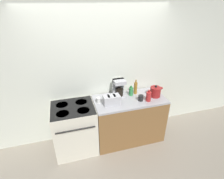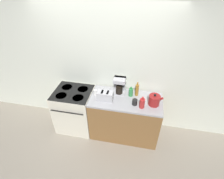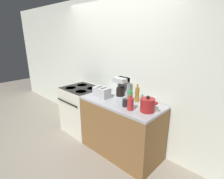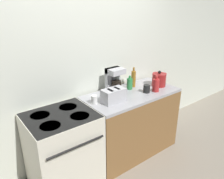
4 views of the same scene
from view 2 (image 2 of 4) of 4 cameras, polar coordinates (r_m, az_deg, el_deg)
ground_plane at (r=3.71m, az=-4.35°, el=-16.32°), size 12.00×12.00×0.00m
wall_back at (r=3.35m, az=-2.27°, el=7.05°), size 8.00×0.05×2.60m
stove at (r=3.71m, az=-11.92°, el=-6.31°), size 0.74×0.69×0.92m
counter_block at (r=3.50m, az=4.21°, el=-8.90°), size 1.32×0.64×0.92m
kettle at (r=3.10m, az=13.65°, el=-3.37°), size 0.25×0.20×0.23m
toaster at (r=3.12m, az=-2.29°, el=-2.04°), size 0.29×0.16×0.17m
coffee_maker at (r=3.24m, az=2.50°, el=1.48°), size 0.21×0.19×0.33m
bottle_green at (r=3.23m, az=6.17°, el=-0.85°), size 0.08×0.08×0.19m
bottle_amber at (r=3.23m, az=8.15°, el=-0.11°), size 0.06×0.06×0.29m
bottle_red at (r=3.00m, az=9.81°, el=-4.42°), size 0.09×0.09×0.22m
cup_white at (r=3.27m, az=-5.44°, el=-0.88°), size 0.07×0.07×0.10m
cup_black at (r=3.06m, az=7.44°, el=-4.11°), size 0.09×0.09×0.10m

